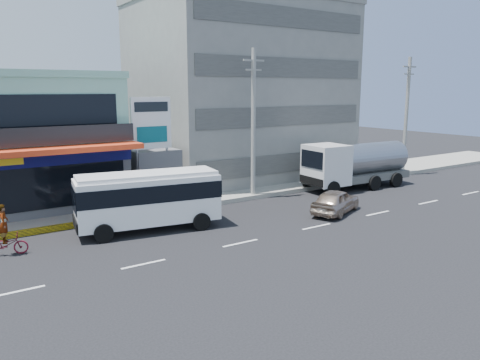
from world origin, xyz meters
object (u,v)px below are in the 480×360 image
Objects in this scene: satellite_dish at (148,147)px; billboard at (151,129)px; utility_pole_far at (406,116)px; tanker_truck at (354,164)px; motorcycle_rider at (5,239)px; shop_building at (8,144)px; minibus at (148,196)px; sedan at (336,201)px; utility_pole_near at (253,123)px; concrete_building at (240,94)px.

satellite_dish is 0.22× the size of billboard.
utility_pole_far is 1.12× the size of tanker_truck.
billboard is at bearing 27.06° from motorcycle_rider.
shop_building is 1.39× the size of tanker_truck.
minibus is (-2.32, -4.70, -3.08)m from billboard.
utility_pole_far reaches higher than billboard.
tanker_truck is (22.14, -8.09, -2.14)m from shop_building.
minibus is 6.97m from motorcycle_rider.
minibus is at bearing -61.26° from shop_building.
sedan is at bearing -50.17° from satellite_dish.
utility_pole_near is at bearing -15.48° from billboard.
minibus is at bearing -116.23° from billboard.
utility_pole_far is at bearing 11.09° from tanker_truck.
utility_pole_far is 2.32× the size of sedan.
satellite_dish is 7.30m from minibus.
billboard is 0.69× the size of utility_pole_near.
motorcycle_rider is at bearing -151.94° from concrete_building.
minibus is at bearing -113.43° from satellite_dish.
satellite_dish is 0.63× the size of motorcycle_rider.
tanker_truck is at bearing -19.99° from satellite_dish.
concrete_building is 14.32m from utility_pole_far.
satellite_dish is at bearing 33.82° from motorcycle_rider.
concrete_building reaches higher than motorcycle_rider.
billboard is (7.50, -4.75, 0.93)m from shop_building.
shop_building is at bearing 167.69° from utility_pole_far.
billboard is at bearing 63.77° from minibus.
sedan is (10.74, -3.00, -1.11)m from minibus.
concrete_building is 23.18m from motorcycle_rider.
shop_building is at bearing 79.74° from motorcycle_rider.
motorcycle_rider is (-9.21, -4.71, -4.15)m from billboard.
billboard is 1.60× the size of sedan.
concrete_building is 6.75× the size of motorcycle_rider.
billboard is at bearing 24.66° from sedan.
billboard is at bearing 164.52° from utility_pole_near.
minibus is (5.18, -9.45, -2.15)m from shop_building.
tanker_truck is at bearing -77.86° from sedan.
motorcycle_rider reaches higher than sedan.
billboard is at bearing 175.43° from utility_pole_far.
satellite_dish is 15.14m from tanker_truck.
billboard is 15.32m from tanker_truck.
minibus is 1.78× the size of sedan.
sedan is at bearing -38.01° from shop_building.
billboard is 22.57m from utility_pole_far.
sedan is (-14.08, -5.90, -4.42)m from utility_pole_far.
tanker_truck is (8.14, -1.54, -3.29)m from utility_pole_near.
sedan is at bearing -71.93° from utility_pole_near.
satellite_dish is 2.31m from billboard.
minibus is at bearing 51.50° from sedan.
billboard is at bearing 167.14° from tanker_truck.
tanker_truck is at bearing 4.60° from minibus.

